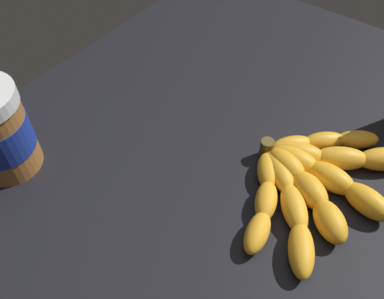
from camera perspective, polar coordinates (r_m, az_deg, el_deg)
The scene contains 2 objects.
ground_plane at distance 64.53cm, azimuth 1.10°, elevation -1.25°, with size 98.86×67.63×4.73cm, color black.
banana_bunch at distance 59.43cm, azimuth 16.65°, elevation -4.01°, with size 29.71×20.52×3.73cm.
Camera 1 is at (33.38, 23.81, 47.47)cm, focal length 37.84 mm.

